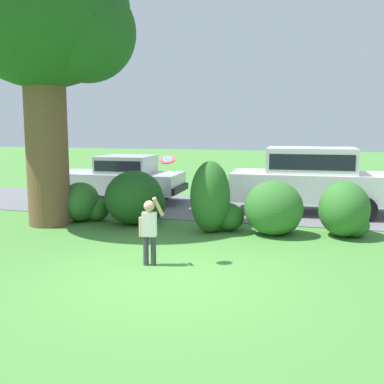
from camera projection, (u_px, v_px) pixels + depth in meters
name	position (u px, v px, depth m)	size (l,w,h in m)	color
ground_plane	(166.00, 277.00, 8.04)	(80.00, 80.00, 0.00)	#478438
driveway_strip	(237.00, 208.00, 14.55)	(28.00, 4.40, 0.02)	slate
oak_tree_large	(48.00, 24.00, 11.61)	(4.58, 4.36, 7.17)	brown
shrub_near_tree	(84.00, 203.00, 12.62)	(1.22, 1.15, 1.05)	#33702B
shrub_centre_left	(137.00, 199.00, 12.28)	(1.49, 1.72, 1.39)	#1E511C
shrub_centre	(214.00, 201.00, 11.29)	(1.25, 1.20, 1.72)	#286023
shrub_centre_right	(275.00, 210.00, 11.02)	(1.37, 1.27, 1.29)	#33702B
shrub_far_end	(345.00, 210.00, 10.87)	(1.16, 1.38, 1.29)	#33702B
parked_sedan	(121.00, 177.00, 15.61)	(4.46, 2.21, 1.56)	silver
parked_suv	(310.00, 177.00, 13.60)	(4.77, 2.25, 1.92)	white
child_thrower	(149.00, 227.00, 8.60)	(0.43, 0.31, 1.29)	#383842
frisbee	(168.00, 160.00, 8.54)	(0.28, 0.26, 0.15)	red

